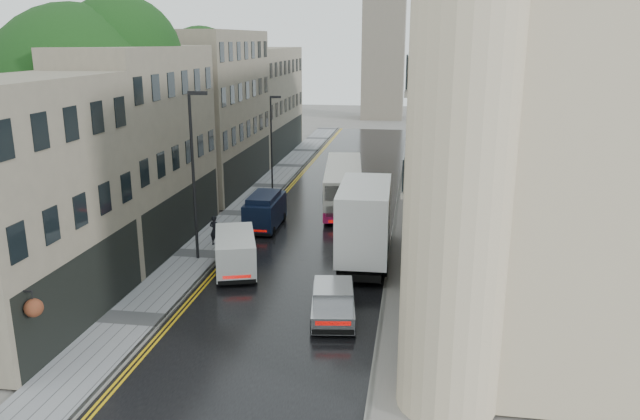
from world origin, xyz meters
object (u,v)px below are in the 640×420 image
(lamp_post_near, at_px, (194,178))
(pedestrian, at_px, (215,230))
(lamp_post_far, at_px, (271,146))
(white_van, at_px, (218,264))
(navy_van, at_px, (245,216))
(white_lorry, at_px, (339,233))
(tree_near, at_px, (81,125))
(cream_bus, at_px, (326,196))
(tree_far, at_px, (176,112))
(silver_hatchback, at_px, (313,315))

(lamp_post_near, bearing_deg, pedestrian, 79.64)
(lamp_post_far, bearing_deg, pedestrian, -96.47)
(white_van, bearing_deg, navy_van, 78.11)
(pedestrian, relative_size, lamp_post_far, 0.24)
(white_van, distance_m, lamp_post_far, 18.14)
(white_lorry, xyz_separation_m, lamp_post_near, (-7.79, 0.98, 2.31))
(tree_near, distance_m, lamp_post_far, 15.54)
(navy_van, bearing_deg, tree_near, -158.52)
(tree_near, bearing_deg, cream_bus, 31.64)
(tree_far, height_order, white_lorry, tree_far)
(cream_bus, relative_size, lamp_post_far, 1.46)
(cream_bus, bearing_deg, lamp_post_near, -127.51)
(tree_near, height_order, cream_bus, tree_near)
(navy_van, xyz_separation_m, pedestrian, (-1.12, -2.49, -0.19))
(navy_van, relative_size, pedestrian, 2.61)
(white_lorry, bearing_deg, cream_bus, 100.62)
(cream_bus, xyz_separation_m, navy_van, (-4.25, -4.43, -0.31))
(lamp_post_near, bearing_deg, tree_near, 163.40)
(silver_hatchback, bearing_deg, tree_near, 140.17)
(cream_bus, distance_m, navy_van, 6.15)
(cream_bus, xyz_separation_m, silver_hatchback, (1.93, -16.75, -0.71))
(tree_near, bearing_deg, lamp_post_near, -12.37)
(silver_hatchback, bearing_deg, white_van, 133.06)
(lamp_post_far, bearing_deg, tree_far, 177.38)
(white_van, xyz_separation_m, lamp_post_far, (-1.46, 17.87, 2.75))
(pedestrian, bearing_deg, tree_near, 19.76)
(tree_near, bearing_deg, white_lorry, -9.61)
(white_van, bearing_deg, lamp_post_near, 106.78)
(white_lorry, distance_m, navy_van, 8.67)
(navy_van, bearing_deg, lamp_post_far, 93.68)
(silver_hatchback, distance_m, white_van, 6.98)
(cream_bus, xyz_separation_m, white_van, (-3.46, -12.33, -0.45))
(tree_far, xyz_separation_m, navy_van, (7.90, -9.75, -5.06))
(cream_bus, xyz_separation_m, lamp_post_near, (-5.62, -9.17, 3.05))
(tree_far, distance_m, pedestrian, 14.94)
(white_lorry, relative_size, pedestrian, 4.83)
(white_van, height_order, navy_van, navy_van)
(white_lorry, height_order, lamp_post_far, lamp_post_far)
(cream_bus, height_order, lamp_post_far, lamp_post_far)
(cream_bus, relative_size, white_lorry, 1.28)
(silver_hatchback, height_order, lamp_post_near, lamp_post_near)
(pedestrian, distance_m, lamp_post_near, 4.21)
(cream_bus, relative_size, navy_van, 2.37)
(tree_far, bearing_deg, cream_bus, -23.66)
(navy_van, relative_size, lamp_post_far, 0.62)
(pedestrian, bearing_deg, cream_bus, -114.21)
(cream_bus, bearing_deg, pedestrian, -133.88)
(white_lorry, xyz_separation_m, navy_van, (-6.43, 5.73, -1.05))
(tree_far, distance_m, lamp_post_near, 15.99)
(pedestrian, bearing_deg, lamp_post_far, -78.45)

